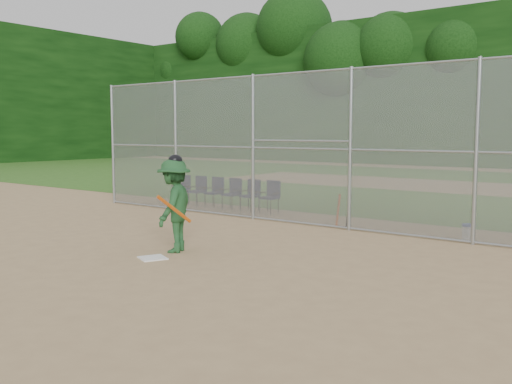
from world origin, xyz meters
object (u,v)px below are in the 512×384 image
Objects in this scene: water_cooler at (469,233)px; home_plate at (153,258)px; chair_0 at (181,189)px; batter_at_plate at (174,205)px.

home_plate is at bearing -128.12° from water_cooler.
water_cooler is at bearing -5.60° from chair_0.
chair_0 is (-5.62, 6.46, 0.47)m from home_plate.
home_plate is 0.24× the size of batter_at_plate.
batter_at_plate is 2.06× the size of chair_0.
water_cooler is (4.42, 4.77, -0.77)m from batter_at_plate.
batter_at_plate is 7.97m from chair_0.
batter_at_plate is 5.22× the size of water_cooler.
water_cooler is 0.40× the size of chair_0.
water_cooler is at bearing 47.19° from batter_at_plate.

